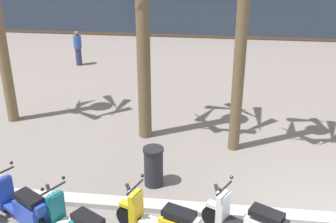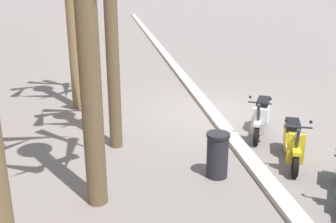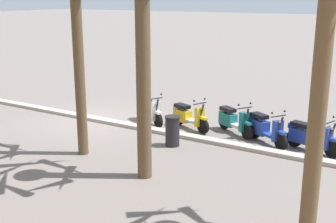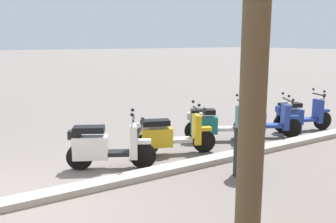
{
  "view_description": "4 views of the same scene",
  "coord_description": "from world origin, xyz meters",
  "views": [
    {
      "loc": [
        -2.6,
        -7.09,
        5.45
      ],
      "look_at": [
        -3.79,
        2.41,
        1.23
      ],
      "focal_mm": 44.05,
      "sensor_mm": 36.0,
      "label": 1
    },
    {
      "loc": [
        -11.26,
        3.14,
        4.0
      ],
      "look_at": [
        -3.58,
        1.91,
        1.34
      ],
      "focal_mm": 43.65,
      "sensor_mm": 36.0,
      "label": 2
    },
    {
      "loc": [
        -10.58,
        12.0,
        4.55
      ],
      "look_at": [
        -4.04,
        1.36,
        1.21
      ],
      "focal_mm": 46.65,
      "sensor_mm": 36.0,
      "label": 3
    },
    {
      "loc": [
        0.85,
        5.8,
        2.52
      ],
      "look_at": [
        -2.4,
        0.68,
        1.35
      ],
      "focal_mm": 39.52,
      "sensor_mm": 36.0,
      "label": 4
    }
  ],
  "objects": [
    {
      "name": "litter_bin",
      "position": [
        -3.94,
        0.95,
        0.48
      ],
      "size": [
        0.48,
        0.48,
        0.95
      ],
      "color": "#232328",
      "rests_on": "ground"
    },
    {
      "name": "curb_strip",
      "position": [
        0.0,
        0.05,
        0.06
      ],
      "size": [
        60.0,
        0.36,
        0.12
      ],
      "primitive_type": "cube",
      "color": "#ADA89E",
      "rests_on": "ground"
    },
    {
      "name": "ground_plane",
      "position": [
        0.0,
        0.0,
        0.0
      ],
      "size": [
        200.0,
        200.0,
        0.0
      ],
      "primitive_type": "plane",
      "color": "slate"
    },
    {
      "name": "scooter_white_mid_centre",
      "position": [
        -1.84,
        -0.8,
        0.47
      ],
      "size": [
        1.61,
        0.96,
        1.17
      ],
      "color": "black",
      "rests_on": "ground"
    },
    {
      "name": "scooter_yellow_mid_front",
      "position": [
        -3.45,
        -0.92,
        0.44
      ],
      "size": [
        1.75,
        0.86,
        1.17
      ],
      "color": "black",
      "rests_on": "ground"
    }
  ]
}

